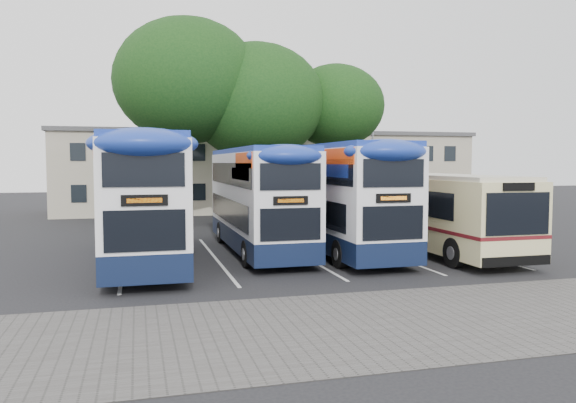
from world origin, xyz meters
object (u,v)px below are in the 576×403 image
at_px(bus_dd_mid, 258,195).
at_px(bus_single, 432,207).
at_px(lamp_post, 373,144).
at_px(bus_dd_left, 143,194).
at_px(tree_mid, 256,102).
at_px(bus_dd_right, 336,193).
at_px(tree_left, 187,81).
at_px(tree_right, 335,107).

bearing_deg(bus_dd_mid, bus_single, -12.44).
xyz_separation_m(lamp_post, bus_dd_left, (-16.00, -15.12, -2.48)).
xyz_separation_m(tree_mid, bus_dd_left, (-7.02, -12.53, -4.94)).
bearing_deg(bus_dd_right, lamp_post, 61.23).
bearing_deg(tree_mid, bus_dd_mid, -101.56).
xyz_separation_m(tree_left, bus_dd_left, (-2.83, -12.47, -6.04)).
bearing_deg(bus_single, bus_dd_left, 178.51).
bearing_deg(bus_dd_left, tree_mid, 60.73).
height_order(tree_right, bus_dd_left, tree_right).
bearing_deg(lamp_post, tree_right, -150.05).
bearing_deg(tree_right, bus_dd_left, -133.59).
height_order(lamp_post, bus_dd_right, lamp_post).
relative_size(bus_dd_left, bus_dd_right, 1.04).
distance_m(tree_left, bus_single, 17.15).
relative_size(tree_right, bus_dd_left, 0.90).
relative_size(tree_mid, bus_dd_mid, 1.06).
height_order(lamp_post, bus_single, lamp_post).
bearing_deg(tree_left, lamp_post, 11.39).
height_order(lamp_post, tree_right, tree_right).
bearing_deg(tree_right, bus_dd_mid, -123.26).
bearing_deg(tree_right, tree_left, -176.40).
xyz_separation_m(tree_mid, bus_single, (5.02, -12.84, -5.67)).
distance_m(lamp_post, tree_mid, 9.66).
xyz_separation_m(bus_dd_mid, bus_dd_right, (3.23, -0.83, 0.09)).
bearing_deg(tree_right, bus_single, -91.70).
relative_size(tree_left, tree_mid, 1.11).
xyz_separation_m(lamp_post, tree_left, (-13.18, -2.65, 3.56)).
bearing_deg(bus_dd_right, tree_left, 113.16).
relative_size(lamp_post, tree_right, 0.89).
bearing_deg(tree_mid, bus_dd_left, -119.27).
bearing_deg(bus_dd_left, tree_right, 46.41).
distance_m(tree_left, bus_dd_left, 14.14).
relative_size(bus_dd_right, bus_single, 0.98).
distance_m(tree_right, bus_dd_mid, 14.95).
relative_size(tree_mid, bus_dd_right, 1.03).
relative_size(tree_left, bus_single, 1.12).
bearing_deg(bus_dd_mid, bus_dd_right, -14.43).
xyz_separation_m(tree_mid, bus_dd_mid, (-2.30, -11.23, -5.13)).
xyz_separation_m(bus_dd_mid, bus_single, (7.32, -1.61, -0.54)).
bearing_deg(tree_left, bus_dd_right, -66.84).
bearing_deg(bus_single, bus_dd_right, 169.16).
relative_size(lamp_post, tree_mid, 0.81).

